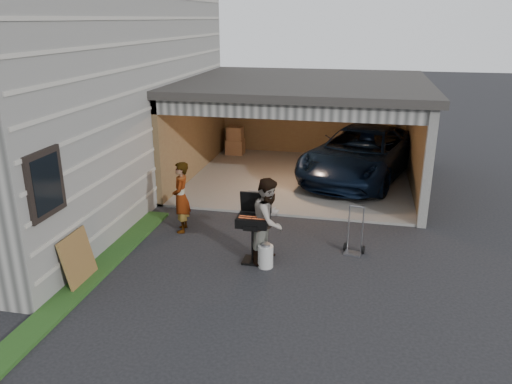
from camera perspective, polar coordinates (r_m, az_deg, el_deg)
ground at (r=9.07m, az=-5.07°, el=-10.61°), size 80.00×80.00×0.00m
house at (r=14.35m, az=-24.33°, el=10.59°), size 7.00×11.00×5.50m
groundcover_strip at (r=9.16m, az=-20.86°, el=-11.38°), size 0.50×8.00×0.06m
garage at (r=14.61m, az=5.51°, el=8.80°), size 6.80×6.30×2.90m
minivan at (r=14.87m, az=11.93°, el=4.15°), size 3.89×5.72×1.46m
woman at (r=11.04m, az=-8.57°, el=-0.59°), size 0.50×0.65×1.59m
man at (r=9.55m, az=1.46°, el=-3.27°), size 0.79×0.93×1.69m
bbq_grill at (r=9.54m, az=-0.31°, el=-3.57°), size 0.61×0.53×1.36m
propane_tank at (r=9.56m, az=1.10°, el=-7.37°), size 0.29×0.29×0.44m
plywood_panel at (r=9.46m, az=-19.66°, el=-7.23°), size 0.24×0.85×0.93m
hand_truck at (r=10.30m, az=11.13°, el=-5.86°), size 0.44×0.37×1.01m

